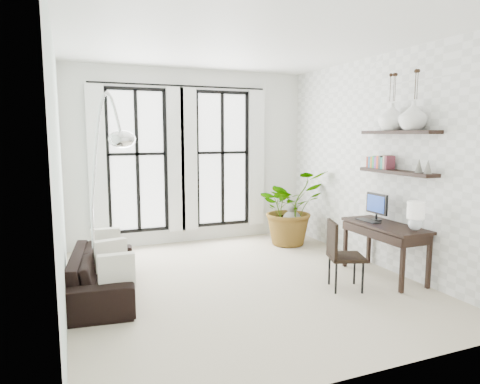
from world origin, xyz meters
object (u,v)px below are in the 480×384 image
desk_chair (340,251)px  arc_lamp (108,166)px  desk (387,228)px  buddha (292,226)px  plant (290,207)px  sofa (103,273)px

desk_chair → arc_lamp: size_ratio=0.36×
desk_chair → desk: bearing=27.0°
desk → desk_chair: 0.89m
desk → buddha: desk is taller
plant → arc_lamp: 3.67m
sofa → buddha: bearing=-61.7°
arc_lamp → buddha: 3.84m
arc_lamp → buddha: bearing=21.8°
arc_lamp → sofa: bearing=-169.3°
plant → desk_chair: bearing=-102.6°
sofa → arc_lamp: size_ratio=0.75×
desk → desk_chair: bearing=-172.7°
arc_lamp → desk_chair: bearing=-19.7°
sofa → arc_lamp: 1.36m
desk → desk_chair: desk is taller
desk_chair → sofa: bearing=-178.9°
plant → buddha: bearing=24.2°
sofa → desk: desk is taller
plant → buddha: 0.36m
plant → desk: 2.22m
desk_chair → arc_lamp: bearing=180.0°
arc_lamp → buddha: (3.36, 1.34, -1.30)m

